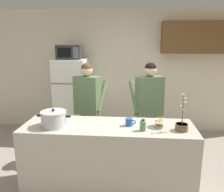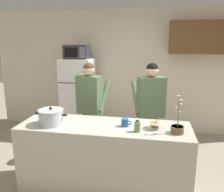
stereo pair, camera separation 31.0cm
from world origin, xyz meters
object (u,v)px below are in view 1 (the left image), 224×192
(person_near_pot, at_px, (88,101))
(cooking_pot, at_px, (54,119))
(potted_orchid, at_px, (182,125))
(microwave, at_px, (70,52))
(person_by_sink, at_px, (149,102))
(refrigerator, at_px, (72,98))
(coffee_mug, at_px, (129,122))
(bread_bowl, at_px, (159,123))
(bottle_near_edge, at_px, (143,125))

(person_near_pot, bearing_deg, cooking_pot, -104.83)
(cooking_pot, relative_size, potted_orchid, 0.93)
(microwave, xyz_separation_m, person_by_sink, (1.52, -1.02, -0.72))
(microwave, xyz_separation_m, cooking_pot, (0.29, -1.92, -0.72))
(refrigerator, height_order, coffee_mug, refrigerator)
(refrigerator, height_order, person_near_pot, person_near_pot)
(refrigerator, distance_m, potted_orchid, 2.69)
(bread_bowl, bearing_deg, coffee_mug, 178.12)
(person_near_pot, bearing_deg, microwave, 118.52)
(coffee_mug, height_order, bread_bowl, bread_bowl)
(refrigerator, bearing_deg, potted_orchid, -46.52)
(refrigerator, distance_m, bottle_near_edge, 2.43)
(person_by_sink, height_order, bottle_near_edge, person_by_sink)
(person_near_pot, height_order, bread_bowl, person_near_pot)
(refrigerator, xyz_separation_m, bread_bowl, (1.60, -1.85, 0.17))
(cooking_pot, xyz_separation_m, bread_bowl, (1.31, 0.09, -0.05))
(person_by_sink, xyz_separation_m, cooking_pot, (-1.24, -0.90, -0.01))
(potted_orchid, bearing_deg, coffee_mug, 169.93)
(person_by_sink, distance_m, potted_orchid, 0.96)
(refrigerator, height_order, bread_bowl, refrigerator)
(person_by_sink, bearing_deg, person_near_pot, 177.92)
(refrigerator, bearing_deg, microwave, -89.93)
(person_near_pot, bearing_deg, coffee_mug, -50.38)
(person_near_pot, xyz_separation_m, bottle_near_edge, (0.85, -0.99, -0.02))
(cooking_pot, relative_size, bottle_near_edge, 3.03)
(bread_bowl, bearing_deg, cooking_pot, -175.93)
(refrigerator, bearing_deg, bread_bowl, -49.20)
(refrigerator, height_order, person_by_sink, person_by_sink)
(person_by_sink, relative_size, potted_orchid, 3.56)
(coffee_mug, bearing_deg, bottle_near_edge, -42.84)
(cooking_pot, bearing_deg, coffee_mug, 6.42)
(microwave, xyz_separation_m, bottle_near_edge, (1.39, -1.97, -0.75))
(microwave, height_order, coffee_mug, microwave)
(bread_bowl, bearing_deg, bottle_near_edge, -146.13)
(cooking_pot, distance_m, bread_bowl, 1.31)
(person_near_pot, xyz_separation_m, coffee_mug, (0.69, -0.83, -0.04))
(person_by_sink, bearing_deg, potted_orchid, -70.26)
(refrigerator, bearing_deg, person_near_pot, -62.00)
(person_near_pot, bearing_deg, potted_orchid, -35.70)
(person_by_sink, bearing_deg, coffee_mug, -110.49)
(coffee_mug, distance_m, potted_orchid, 0.63)
(person_by_sink, height_order, bread_bowl, person_by_sink)
(person_near_pot, bearing_deg, refrigerator, 118.00)
(coffee_mug, distance_m, bread_bowl, 0.37)
(refrigerator, relative_size, person_near_pot, 0.99)
(person_near_pot, height_order, bottle_near_edge, person_near_pot)
(microwave, bearing_deg, bread_bowl, -48.86)
(person_by_sink, height_order, cooking_pot, person_by_sink)
(microwave, relative_size, person_near_pot, 0.30)
(cooking_pot, bearing_deg, person_by_sink, 36.14)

